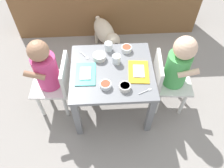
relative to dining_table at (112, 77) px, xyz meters
name	(u,v)px	position (x,y,z in m)	size (l,w,h in m)	color
ground_plane	(112,104)	(0.00, 0.00, -0.37)	(7.00, 7.00, 0.00)	gray
dining_table	(112,77)	(0.00, 0.00, 0.00)	(0.59, 0.54, 0.45)	slate
seated_child_left	(48,70)	(-0.46, 0.03, 0.07)	(0.30, 0.30, 0.71)	silver
seated_child_right	(176,67)	(0.46, 0.00, 0.09)	(0.30, 0.30, 0.72)	silver
dog	(106,33)	(-0.02, 0.68, -0.16)	(0.28, 0.46, 0.33)	beige
food_tray_left	(86,74)	(-0.19, -0.03, 0.08)	(0.14, 0.21, 0.02)	#4CC6BC
food_tray_right	(139,72)	(0.19, -0.03, 0.08)	(0.16, 0.22, 0.02)	gold
water_cup_left	(108,47)	(-0.01, 0.21, 0.11)	(0.06, 0.06, 0.06)	white
water_cup_right	(116,60)	(0.04, 0.08, 0.11)	(0.06, 0.06, 0.07)	white
veggie_bowl_near	(99,57)	(-0.09, 0.12, 0.10)	(0.09, 0.09, 0.04)	silver
cereal_bowl_right_side	(127,49)	(0.12, 0.19, 0.10)	(0.08, 0.08, 0.04)	white
cereal_bowl_left_side	(106,85)	(-0.05, -0.14, 0.10)	(0.08, 0.08, 0.03)	white
veggie_bowl_far	(125,87)	(0.08, -0.16, 0.10)	(0.08, 0.08, 0.04)	silver
spoon_by_left_tray	(85,56)	(-0.19, 0.15, 0.08)	(0.07, 0.08, 0.01)	silver
spoon_by_right_tray	(147,91)	(0.22, -0.19, 0.08)	(0.10, 0.05, 0.01)	silver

